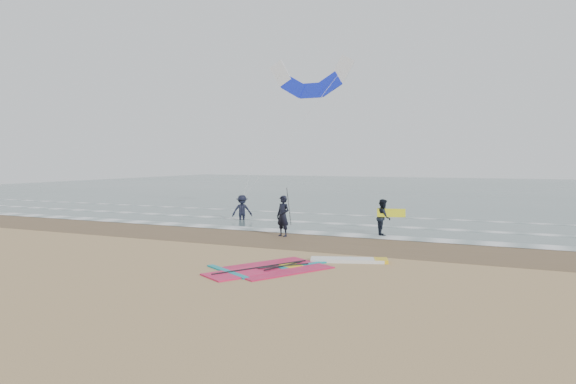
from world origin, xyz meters
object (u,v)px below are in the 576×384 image
at_px(surf_kite, 311,81).
at_px(person_walking, 383,217).
at_px(person_wading, 242,205).
at_px(windsurf_rig, 296,266).
at_px(person_standing, 283,216).

bearing_deg(surf_kite, person_walking, -48.13).
relative_size(person_walking, person_wading, 0.93).
relative_size(person_wading, surf_kite, 0.21).
bearing_deg(surf_kite, windsurf_rig, -70.37).
relative_size(windsurf_rig, person_wading, 2.98).
distance_m(person_standing, surf_kite, 12.38).
relative_size(person_standing, person_walking, 1.11).
bearing_deg(windsurf_rig, person_wading, 126.58).
bearing_deg(person_standing, person_walking, 46.92).
distance_m(person_walking, person_wading, 9.31).
distance_m(person_standing, person_wading, 6.73).
distance_m(person_wading, surf_kite, 9.34).
bearing_deg(windsurf_rig, surf_kite, 109.63).
height_order(person_standing, person_walking, person_standing).
height_order(windsurf_rig, person_walking, person_walking).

